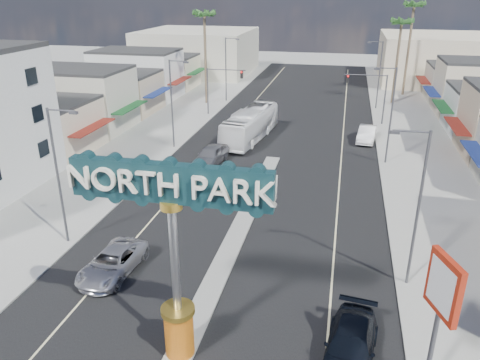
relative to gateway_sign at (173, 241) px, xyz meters
The scene contains 26 objects.
ground 28.64m from the gateway_sign, 90.00° to the left, with size 160.00×160.00×0.00m, color gray.
road 28.64m from the gateway_sign, 90.00° to the left, with size 20.00×120.00×0.01m, color black.
median_island 13.37m from the gateway_sign, 90.00° to the left, with size 1.30×30.00×0.16m, color gray.
sidewalk_left 31.87m from the gateway_sign, 116.55° to the left, with size 8.00×120.00×0.12m, color gray.
sidewalk_right 31.87m from the gateway_sign, 63.45° to the left, with size 8.00×120.00×0.12m, color gray.
storefront_row_left 47.62m from the gateway_sign, 120.33° to the left, with size 12.00×42.00×6.00m, color beige.
backdrop_far_left 76.29m from the gateway_sign, 106.77° to the left, with size 20.00×20.00×8.00m, color #B7B29E.
backdrop_far_right 76.29m from the gateway_sign, 73.23° to the left, with size 20.00×20.00×8.00m, color beige.
gateway_sign is the anchor object (origin of this frame).
traffic_signal_left 43.04m from the gateway_sign, 102.33° to the left, with size 5.09×0.45×6.00m.
traffic_signal_right 43.04m from the gateway_sign, 77.67° to the left, with size 5.09×0.45×6.00m.
streetlight_l_near 13.19m from the gateway_sign, 142.45° to the left, with size 2.03×0.22×9.00m.
streetlight_l_mid 29.91m from the gateway_sign, 110.42° to the left, with size 2.03×0.22×9.00m.
streetlight_l_far 51.10m from the gateway_sign, 101.78° to the left, with size 2.03×0.22×9.00m.
streetlight_r_near 13.19m from the gateway_sign, 37.55° to the left, with size 2.03×0.22×9.00m.
streetlight_r_mid 29.91m from the gateway_sign, 69.58° to the left, with size 2.03×0.22×9.00m.
streetlight_r_far 51.10m from the gateway_sign, 78.22° to the left, with size 2.03×0.22×9.00m.
palm_left_far 50.06m from the gateway_sign, 105.15° to the left, with size 2.60×2.60×13.10m.
palm_right_mid 55.76m from the gateway_sign, 76.47° to the left, with size 2.60×2.60×12.10m.
palm_right_far 62.20m from the gateway_sign, 75.97° to the left, with size 2.60×2.60×14.10m.
suv_left 9.60m from the gateway_sign, 138.17° to the left, with size 2.42×5.24×1.46m, color silver.
suv_right 9.20m from the gateway_sign, 10.51° to the left, with size 2.18×5.37×1.56m, color black.
car_parked_left 25.27m from the gateway_sign, 102.83° to the left, with size 2.11×5.25×1.79m, color slate.
car_parked_right 36.27m from the gateway_sign, 75.49° to the left, with size 1.74×4.99×1.64m, color white.
city_bus 33.11m from the gateway_sign, 96.06° to the left, with size 2.78×11.90×3.32m, color white.
bank_pylon_sign 10.54m from the gateway_sign, ahead, with size 0.93×1.95×6.36m.
Camera 1 is at (6.32, -13.66, 15.53)m, focal length 35.00 mm.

